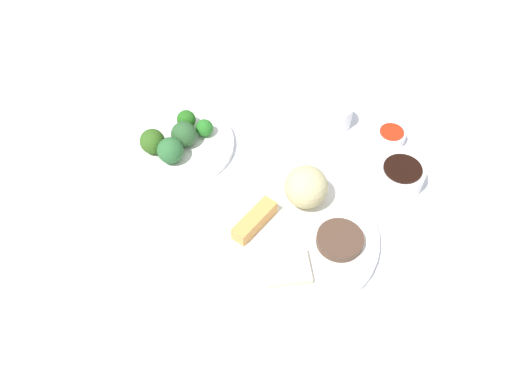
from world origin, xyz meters
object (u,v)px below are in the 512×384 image
at_px(sauce_ramekin_sweet_and_sour, 390,137).
at_px(teacup, 338,116).
at_px(main_plate, 296,236).
at_px(broccoli_plate, 179,145).
at_px(soy_sauce_bowl, 400,176).

height_order(sauce_ramekin_sweet_and_sour, teacup, teacup).
bearing_deg(sauce_ramekin_sweet_and_sour, main_plate, -130.40).
bearing_deg(sauce_ramekin_sweet_and_sour, broccoli_plate, -177.70).
bearing_deg(teacup, broccoli_plate, -168.80).
height_order(soy_sauce_bowl, sauce_ramekin_sweet_and_sour, soy_sauce_bowl).
relative_size(broccoli_plate, sauce_ramekin_sweet_and_sour, 3.75).
xyz_separation_m(soy_sauce_bowl, sauce_ramekin_sweet_and_sour, (0.00, 0.12, -0.01)).
relative_size(sauce_ramekin_sweet_and_sour, teacup, 1.07).
xyz_separation_m(main_plate, broccoli_plate, (-0.23, 0.23, -0.00)).
relative_size(broccoli_plate, teacup, 4.00).
distance_m(main_plate, sauce_ramekin_sweet_and_sour, 0.32).
bearing_deg(broccoli_plate, soy_sauce_bowl, -12.46).
bearing_deg(soy_sauce_bowl, broccoli_plate, 167.54).
bearing_deg(teacup, soy_sauce_bowl, -57.24).
height_order(main_plate, teacup, teacup).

